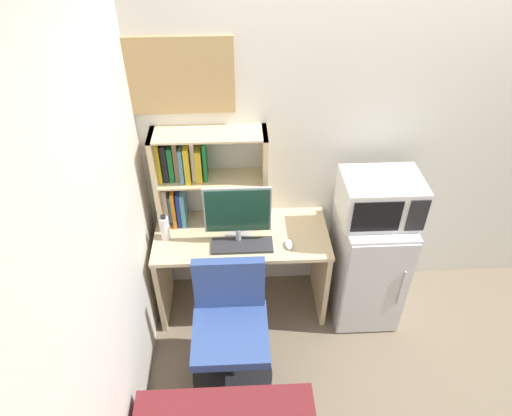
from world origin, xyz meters
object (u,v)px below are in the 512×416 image
keyboard (242,245)px  microwave (380,198)px  wall_corkboard (179,76)px  hutch_bookshelf (194,175)px  desk_chair (231,334)px  monitor (238,214)px  mini_fridge (367,264)px  computer_mouse (289,244)px  water_bottle (165,228)px

keyboard → microwave: (0.91, 0.07, 0.31)m
wall_corkboard → hutch_bookshelf: bearing=-66.0°
keyboard → desk_chair: desk_chair is taller
desk_chair → keyboard: bearing=78.8°
monitor → mini_fridge: monitor is taller
computer_mouse → water_bottle: 0.85m
computer_mouse → keyboard: bearing=178.2°
monitor → water_bottle: size_ratio=2.25×
keyboard → hutch_bookshelf: bearing=136.1°
computer_mouse → microwave: (0.60, 0.08, 0.31)m
hutch_bookshelf → monitor: bearing=-40.5°
keyboard → water_bottle: water_bottle is taller
keyboard → mini_fridge: bearing=4.4°
water_bottle → wall_corkboard: (0.17, 0.28, 0.95)m
desk_chair → water_bottle: bearing=127.0°
computer_mouse → microwave: bearing=8.0°
monitor → keyboard: monitor is taller
hutch_bookshelf → water_bottle: bearing=-138.7°
water_bottle → microwave: microwave is taller
mini_fridge → keyboard: bearing=-175.6°
hutch_bookshelf → monitor: 0.41m
keyboard → computer_mouse: computer_mouse is taller
water_bottle → microwave: bearing=-1.5°
wall_corkboard → desk_chair: bearing=-73.0°
microwave → wall_corkboard: 1.49m
desk_chair → wall_corkboard: size_ratio=1.34×
hutch_bookshelf → computer_mouse: bearing=-26.2°
mini_fridge → microwave: 0.60m
mini_fridge → wall_corkboard: wall_corkboard is taller
monitor → keyboard: bearing=-65.8°
monitor → computer_mouse: (0.34, -0.06, -0.22)m
keyboard → mini_fridge: mini_fridge is taller
water_bottle → desk_chair: size_ratio=0.22×
hutch_bookshelf → keyboard: hutch_bookshelf is taller
computer_mouse → mini_fridge: (0.60, 0.08, -0.29)m
monitor → desk_chair: 0.78m
hutch_bookshelf → desk_chair: hutch_bookshelf is taller
keyboard → water_bottle: bearing=168.0°
water_bottle → mini_fridge: water_bottle is taller
desk_chair → mini_fridge: bearing=28.0°
water_bottle → mini_fridge: bearing=-1.6°
monitor → desk_chair: size_ratio=0.50×
water_bottle → desk_chair: bearing=-53.0°
mini_fridge → microwave: (0.00, 0.00, 0.60)m
wall_corkboard → mini_fridge: bearing=-14.2°
mini_fridge → monitor: bearing=-178.9°
keyboard → monitor: bearing=114.2°
mini_fridge → wall_corkboard: (-1.26, 0.32, 1.32)m
desk_chair → computer_mouse: bearing=48.0°
hutch_bookshelf → mini_fridge: hutch_bookshelf is taller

